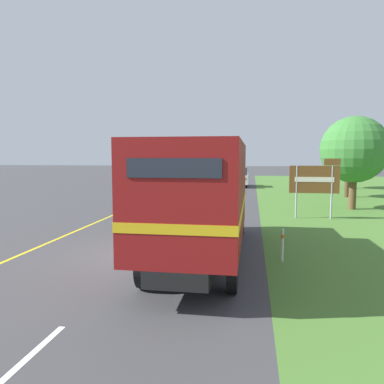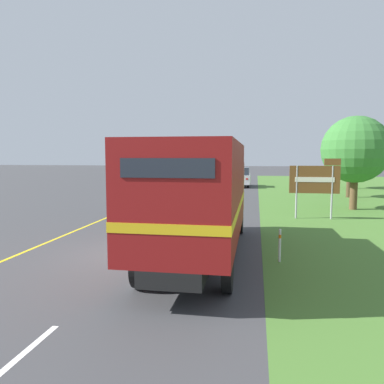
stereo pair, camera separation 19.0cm
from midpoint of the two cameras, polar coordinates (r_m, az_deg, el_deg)
ground_plane at (r=11.86m, az=-7.29°, el=-9.30°), size 200.00×200.00×0.00m
edge_line_yellow at (r=27.31m, az=-5.37°, el=-0.83°), size 0.12×62.40×0.01m
centre_dash_nearest at (r=6.48m, az=-25.36°, el=-22.87°), size 0.12×2.60×0.01m
centre_dash_near at (r=12.10m, az=-6.92°, el=-8.97°), size 0.12×2.60×0.01m
centre_dash_mid_a at (r=18.39m, az=-1.02°, el=-3.92°), size 0.12×2.60×0.01m
centre_dash_mid_b at (r=24.84m, az=1.82°, el=-1.45°), size 0.12×2.60×0.01m
centre_dash_far at (r=31.35m, az=3.48°, el=0.00°), size 0.12×2.60×0.01m
centre_dash_farthest at (r=37.89m, az=4.57°, el=0.96°), size 0.12×2.60×0.01m
horse_trailer_truck at (r=10.86m, az=1.74°, el=-0.35°), size 2.37×8.72×3.37m
lead_car_white at (r=26.72m, az=-1.72°, el=1.22°), size 1.80×4.61×2.02m
lead_car_silver_ahead at (r=36.89m, az=7.61°, el=2.29°), size 1.80×4.34×1.89m
lead_car_red_ahead at (r=47.68m, az=3.41°, el=3.12°), size 1.80×4.50×2.02m
highway_sign at (r=18.82m, az=18.57°, el=1.64°), size 2.33×0.09×2.89m
roadside_tree_near at (r=22.89m, az=23.85°, el=5.91°), size 3.73×3.73×5.24m
roadside_tree_mid at (r=29.48m, az=23.14°, el=5.63°), size 3.21×3.21×4.92m
roadside_tree_far at (r=37.72m, az=23.69°, el=5.48°), size 3.74×3.74×5.17m
delineator_post at (r=11.08m, az=13.71°, el=-7.78°), size 0.08×0.08×0.95m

